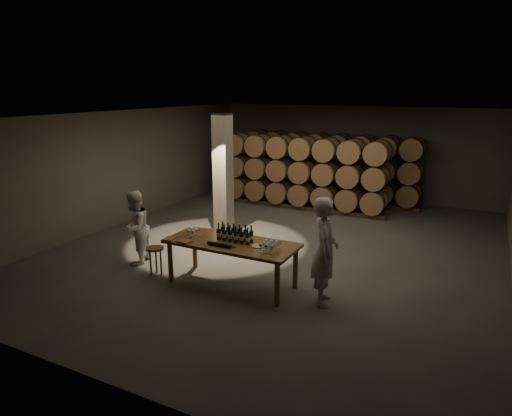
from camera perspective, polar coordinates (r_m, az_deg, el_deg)
The scene contains 15 objects.
room at distance 11.90m, azimuth -4.13°, elevation 4.07°, with size 12.00×12.00×12.00m.
tasting_table at distance 8.98m, azimuth -3.07°, elevation -4.86°, with size 2.60×1.10×0.90m.
barrel_stack_back at distance 15.97m, azimuth 9.08°, elevation 5.24°, with size 6.26×0.95×2.31m.
barrel_stack_front at distance 14.80m, azimuth 5.94°, elevation 4.58°, with size 5.48×0.95×2.31m.
bottle_cluster at distance 8.95m, azimuth -2.67°, elevation -3.38°, with size 0.74×0.24×0.34m.
lying_bottles at distance 8.69m, azimuth -4.54°, elevation -4.59°, with size 0.59×0.07×0.07m.
glass_cluster_left at distance 9.30m, azimuth -7.80°, elevation -2.75°, with size 0.20×0.31×0.18m.
glass_cluster_right at distance 8.47m, azimuth 1.77°, elevation -4.45°, with size 0.30×0.41×0.17m.
plate at distance 8.68m, azimuth 0.25°, elevation -4.77°, with size 0.26×0.26×0.01m, color silver.
notebook_near at distance 9.02m, azimuth -8.90°, elevation -4.13°, with size 0.26×0.21×0.03m, color #945736.
notebook_corner at distance 9.23m, azimuth -10.79°, elevation -3.78°, with size 0.20×0.26×0.02m, color #945736.
pen at distance 9.01m, azimuth -8.50°, elevation -4.20°, with size 0.01×0.01×0.14m, color black.
stool at distance 9.75m, azimuth -12.47°, elevation -5.44°, with size 0.36×0.36×0.61m.
person_man at distance 8.25m, azimuth 8.59°, elevation -5.38°, with size 0.73×0.48×1.99m, color beige.
person_woman at distance 10.40m, azimuth -14.89°, elevation -2.39°, with size 0.80×0.63×1.65m, color white.
Camera 1 is at (4.26, -9.80, 3.83)m, focal length 32.00 mm.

